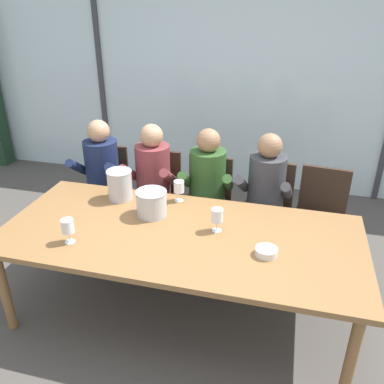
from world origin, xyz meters
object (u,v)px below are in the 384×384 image
at_px(ice_bucket_primary, 152,203).
at_px(chair_right_of_center, 267,203).
at_px(wine_glass_center_pour, 68,227).
at_px(tasting_bowl, 266,252).
at_px(person_olive_shirt, 207,187).
at_px(wine_glass_near_bucket, 179,187).
at_px(chair_near_curtain, 106,184).
at_px(chair_near_window_right, 321,211).
at_px(dining_table, 180,239).
at_px(person_maroon_top, 151,181).
at_px(chair_left_of_center, 158,190).
at_px(person_charcoal_jacket, 264,194).
at_px(ice_bucket_secondary, 120,184).
at_px(wine_glass_by_left_taster, 217,216).
at_px(person_navy_polo, 99,175).
at_px(chair_center, 207,197).

bearing_deg(ice_bucket_primary, chair_right_of_center, 45.00).
bearing_deg(wine_glass_center_pour, tasting_bowl, 7.95).
height_order(person_olive_shirt, wine_glass_near_bucket, person_olive_shirt).
distance_m(chair_near_curtain, chair_near_window_right, 2.07).
height_order(dining_table, chair_near_curtain, chair_near_curtain).
xyz_separation_m(person_maroon_top, tasting_bowl, (1.14, -0.96, 0.06)).
height_order(chair_left_of_center, wine_glass_center_pour, wine_glass_center_pour).
distance_m(ice_bucket_primary, tasting_bowl, 0.95).
distance_m(dining_table, chair_near_curtain, 1.47).
height_order(person_charcoal_jacket, ice_bucket_secondary, person_charcoal_jacket).
bearing_deg(wine_glass_by_left_taster, chair_near_window_right, 49.26).
bearing_deg(chair_left_of_center, chair_near_curtain, 176.91).
bearing_deg(dining_table, chair_left_of_center, 117.12).
xyz_separation_m(person_olive_shirt, ice_bucket_primary, (-0.28, -0.65, 0.14)).
bearing_deg(dining_table, person_olive_shirt, 89.29).
height_order(person_olive_shirt, ice_bucket_secondary, person_olive_shirt).
xyz_separation_m(person_charcoal_jacket, wine_glass_near_bucket, (-0.65, -0.38, 0.16)).
bearing_deg(chair_near_window_right, tasting_bowl, -103.13).
bearing_deg(chair_right_of_center, person_olive_shirt, -154.30).
xyz_separation_m(ice_bucket_primary, wine_glass_center_pour, (-0.41, -0.50, 0.02)).
bearing_deg(ice_bucket_secondary, person_charcoal_jacket, 22.03).
relative_size(person_navy_polo, tasting_bowl, 8.37).
distance_m(person_charcoal_jacket, wine_glass_center_pour, 1.67).
bearing_deg(person_charcoal_jacket, wine_glass_center_pour, -130.97).
relative_size(person_charcoal_jacket, ice_bucket_primary, 5.13).
height_order(chair_right_of_center, person_maroon_top, person_maroon_top).
relative_size(dining_table, wine_glass_by_left_taster, 14.63).
height_order(chair_near_curtain, wine_glass_by_left_taster, wine_glass_by_left_taster).
bearing_deg(chair_right_of_center, chair_near_curtain, -171.52).
bearing_deg(wine_glass_by_left_taster, dining_table, -160.33).
relative_size(dining_table, chair_center, 2.87).
xyz_separation_m(person_olive_shirt, wine_glass_near_bucket, (-0.15, -0.38, 0.16)).
distance_m(chair_center, tasting_bowl, 1.30).
distance_m(person_olive_shirt, wine_glass_by_left_taster, 0.80).
xyz_separation_m(chair_near_window_right, person_charcoal_jacket, (-0.50, -0.14, 0.17)).
xyz_separation_m(person_olive_shirt, wine_glass_by_left_taster, (0.24, -0.75, 0.15)).
relative_size(person_olive_shirt, ice_bucket_secondary, 4.87).
bearing_deg(ice_bucket_secondary, chair_center, 45.63).
bearing_deg(ice_bucket_primary, person_navy_polo, 139.71).
bearing_deg(chair_right_of_center, wine_glass_near_bucket, -133.04).
bearing_deg(chair_right_of_center, chair_near_window_right, 4.68).
relative_size(person_charcoal_jacket, wine_glass_center_pour, 6.93).
distance_m(chair_center, chair_near_window_right, 1.03).
bearing_deg(person_charcoal_jacket, chair_left_of_center, 176.41).
distance_m(chair_left_of_center, person_navy_polo, 0.57).
bearing_deg(ice_bucket_primary, wine_glass_center_pour, -129.81).
height_order(chair_near_window_right, person_maroon_top, person_maroon_top).
bearing_deg(ice_bucket_primary, person_maroon_top, 110.92).
relative_size(person_maroon_top, ice_bucket_primary, 5.13).
relative_size(chair_left_of_center, ice_bucket_primary, 3.77).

